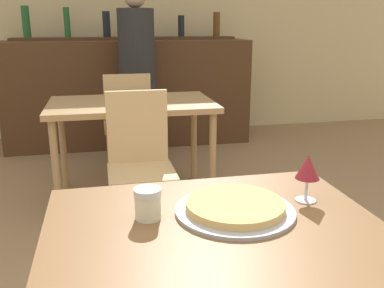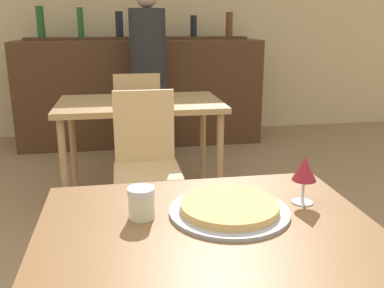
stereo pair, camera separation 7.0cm
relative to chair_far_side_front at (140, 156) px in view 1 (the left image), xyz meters
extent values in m
cube|color=#D1B784|center=(0.09, 2.66, 0.89)|extent=(8.00, 0.05, 2.80)
cube|color=brown|center=(0.09, -1.46, 0.20)|extent=(1.00, 0.83, 0.04)
cylinder|color=brown|center=(0.53, -1.11, -0.17)|extent=(0.05, 0.05, 0.70)
cube|color=#A87F51|center=(0.00, 0.54, 0.22)|extent=(1.18, 0.74, 0.04)
cylinder|color=#A87F51|center=(-0.53, 0.23, -0.16)|extent=(0.05, 0.05, 0.72)
cylinder|color=#A87F51|center=(0.53, 0.23, -0.16)|extent=(0.05, 0.05, 0.72)
cylinder|color=#A87F51|center=(-0.53, 0.84, -0.16)|extent=(0.05, 0.05, 0.72)
cylinder|color=#A87F51|center=(0.53, 0.84, -0.16)|extent=(0.05, 0.05, 0.72)
cube|color=#4C2D19|center=(0.09, 2.16, 0.05)|extent=(2.60, 0.56, 1.12)
cube|color=#4C2D19|center=(0.09, 2.30, 0.62)|extent=(2.39, 0.24, 0.03)
cylinder|color=#1E5123|center=(-0.92, 2.30, 0.80)|extent=(0.08, 0.08, 0.32)
cylinder|color=#1E5123|center=(-0.52, 2.30, 0.79)|extent=(0.06, 0.06, 0.30)
cylinder|color=black|center=(-0.11, 2.30, 0.77)|extent=(0.08, 0.08, 0.27)
cylinder|color=maroon|center=(0.30, 2.30, 0.76)|extent=(0.07, 0.07, 0.24)
cylinder|color=black|center=(0.70, 2.30, 0.75)|extent=(0.07, 0.07, 0.23)
cylinder|color=#5B3314|center=(1.11, 2.30, 0.77)|extent=(0.08, 0.08, 0.26)
cube|color=tan|center=(0.00, -0.08, -0.09)|extent=(0.40, 0.40, 0.04)
cube|color=tan|center=(0.00, 0.10, 0.16)|extent=(0.38, 0.04, 0.46)
cylinder|color=tan|center=(-0.17, -0.25, -0.31)|extent=(0.03, 0.03, 0.41)
cylinder|color=tan|center=(0.17, -0.25, -0.31)|extent=(0.03, 0.03, 0.41)
cylinder|color=tan|center=(-0.17, 0.09, -0.31)|extent=(0.03, 0.03, 0.41)
cylinder|color=tan|center=(0.17, 0.09, -0.31)|extent=(0.03, 0.03, 0.41)
cube|color=tan|center=(0.00, 1.15, -0.09)|extent=(0.40, 0.40, 0.04)
cube|color=tan|center=(0.00, 0.97, 0.16)|extent=(0.38, 0.04, 0.46)
cylinder|color=tan|center=(0.17, 1.32, -0.31)|extent=(0.03, 0.03, 0.41)
cylinder|color=tan|center=(-0.17, 1.32, -0.31)|extent=(0.03, 0.03, 0.41)
cylinder|color=tan|center=(0.17, 0.98, -0.31)|extent=(0.03, 0.03, 0.41)
cylinder|color=tan|center=(-0.17, 0.98, -0.31)|extent=(0.03, 0.03, 0.41)
cylinder|color=#A3A3A8|center=(0.18, -1.36, 0.23)|extent=(0.38, 0.38, 0.01)
cylinder|color=#E0B266|center=(0.18, -1.36, 0.25)|extent=(0.31, 0.31, 0.02)
cylinder|color=beige|center=(-0.09, -1.34, 0.26)|extent=(0.08, 0.08, 0.08)
cylinder|color=silver|center=(-0.09, -1.34, 0.31)|extent=(0.08, 0.08, 0.02)
cube|color=#2D2D38|center=(0.14, 1.58, -0.12)|extent=(0.32, 0.18, 0.78)
cylinder|color=#262626|center=(0.14, 1.58, 0.59)|extent=(0.34, 0.34, 0.65)
cylinder|color=silver|center=(0.43, -1.32, 0.22)|extent=(0.07, 0.07, 0.00)
cylinder|color=silver|center=(0.43, -1.32, 0.26)|extent=(0.01, 0.01, 0.07)
cone|color=maroon|center=(0.43, -1.32, 0.34)|extent=(0.08, 0.08, 0.08)
camera|label=1|loc=(-0.21, -2.53, 0.80)|focal=40.00mm
camera|label=2|loc=(-0.15, -2.55, 0.80)|focal=40.00mm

